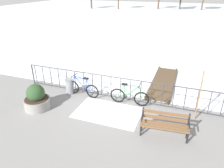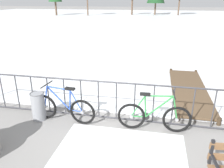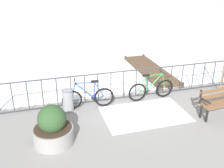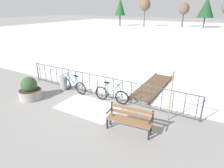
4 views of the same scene
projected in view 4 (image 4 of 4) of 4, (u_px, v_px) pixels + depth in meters
ground_plane at (102, 96)px, 9.51m from camera, size 160.00×160.00×0.00m
frozen_pond at (195, 34)px, 32.26m from camera, size 80.00×56.00×0.03m
snow_patch at (88, 107)px, 8.51m from camera, size 2.64×1.70×0.01m
railing_fence at (101, 86)px, 9.31m from camera, size 9.06×0.06×1.07m
bicycle_near_railing at (73, 85)px, 9.89m from camera, size 1.71×0.52×0.97m
bicycle_second at (111, 95)px, 8.84m from camera, size 1.71×0.52×0.97m
park_bench at (130, 118)px, 6.72m from camera, size 1.64×0.63×0.89m
planter_with_shrub at (30, 90)px, 9.14m from camera, size 1.05×1.05×1.08m
trash_bin at (63, 83)px, 10.17m from camera, size 0.35×0.35×0.73m
oar_upright at (171, 93)px, 7.11m from camera, size 0.04×0.16×1.98m
wooden_dock at (153, 86)px, 10.44m from camera, size 1.10×4.05×0.20m
tree_far_west at (206, 8)px, 39.85m from camera, size 3.31×3.31×6.04m
tree_west_mid at (120, 7)px, 43.99m from camera, size 2.38×2.38×6.19m
tree_east_mid at (145, 5)px, 41.65m from camera, size 2.31×2.31×5.88m
tree_extra at (184, 9)px, 41.09m from camera, size 2.18×2.18×5.02m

